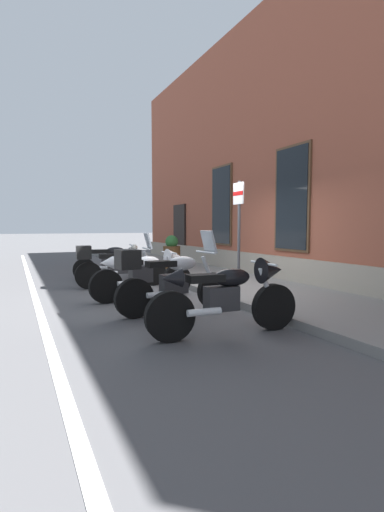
# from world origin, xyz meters

# --- Properties ---
(ground_plane) EXTENTS (140.00, 140.00, 0.00)m
(ground_plane) POSITION_xyz_m (0.00, 0.00, 0.00)
(ground_plane) COLOR #4C4C4F
(sidewalk) EXTENTS (26.19, 2.50, 0.13)m
(sidewalk) POSITION_xyz_m (0.00, 1.25, 0.07)
(sidewalk) COLOR slate
(sidewalk) RESTS_ON ground_plane
(lane_stripe) EXTENTS (26.19, 0.12, 0.01)m
(lane_stripe) POSITION_xyz_m (0.00, -3.20, 0.00)
(lane_stripe) COLOR silver
(lane_stripe) RESTS_ON ground_plane
(motorcycle_black_naked) EXTENTS (0.62, 2.01, 0.96)m
(motorcycle_black_naked) POSITION_xyz_m (-2.86, -1.18, 0.48)
(motorcycle_black_naked) COLOR black
(motorcycle_black_naked) RESTS_ON ground_plane
(motorcycle_green_touring) EXTENTS (0.62, 2.16, 1.29)m
(motorcycle_green_touring) POSITION_xyz_m (-1.59, -1.38, 0.54)
(motorcycle_green_touring) COLOR black
(motorcycle_green_touring) RESTS_ON ground_plane
(motorcycle_white_sport) EXTENTS (0.62, 2.17, 0.98)m
(motorcycle_white_sport) POSITION_xyz_m (0.05, -1.18, 0.54)
(motorcycle_white_sport) COLOR black
(motorcycle_white_sport) RESTS_ON ground_plane
(motorcycle_silver_touring) EXTENTS (0.62, 2.12, 1.38)m
(motorcycle_silver_touring) POSITION_xyz_m (1.45, -1.24, 0.57)
(motorcycle_silver_touring) COLOR black
(motorcycle_silver_touring) RESTS_ON ground_plane
(motorcycle_black_sport) EXTENTS (0.62, 2.18, 1.02)m
(motorcycle_black_sport) POSITION_xyz_m (2.92, -0.97, 0.56)
(motorcycle_black_sport) COLOR black
(motorcycle_black_sport) RESTS_ON ground_plane
(parking_sign) EXTENTS (0.36, 0.07, 2.23)m
(parking_sign) POSITION_xyz_m (0.53, 0.65, 1.59)
(parking_sign) COLOR #4C4C51
(parking_sign) RESTS_ON sidewalk
(barrel_planter) EXTENTS (0.57, 0.57, 1.03)m
(barrel_planter) POSITION_xyz_m (-3.71, 0.89, 0.59)
(barrel_planter) COLOR brown
(barrel_planter) RESTS_ON sidewalk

